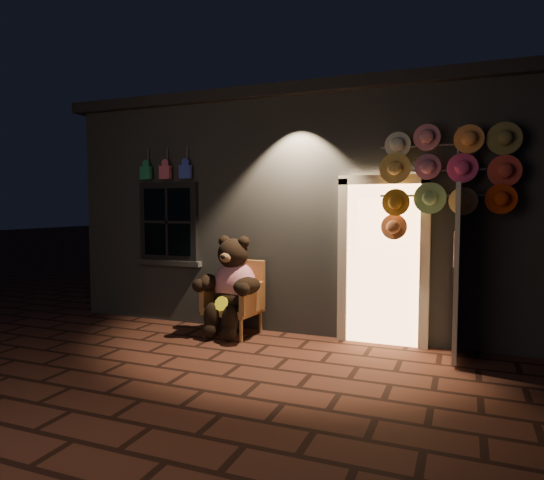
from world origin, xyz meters
The scene contains 5 objects.
ground centered at (0.00, 0.00, 0.00)m, with size 60.00×60.00×0.00m, color #4E291D.
shop_building centered at (0.00, 3.99, 1.74)m, with size 7.30×5.95×3.51m.
wicker_armchair centered at (-0.64, 1.20, 0.51)m, with size 0.76×0.70×1.03m.
teddy_bear centered at (-0.64, 1.07, 0.70)m, with size 0.99×0.80×1.37m.
hat_rack centered at (2.06, 1.28, 2.15)m, with size 1.56×0.22×2.75m.
Camera 1 is at (2.33, -4.85, 1.79)m, focal length 32.00 mm.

